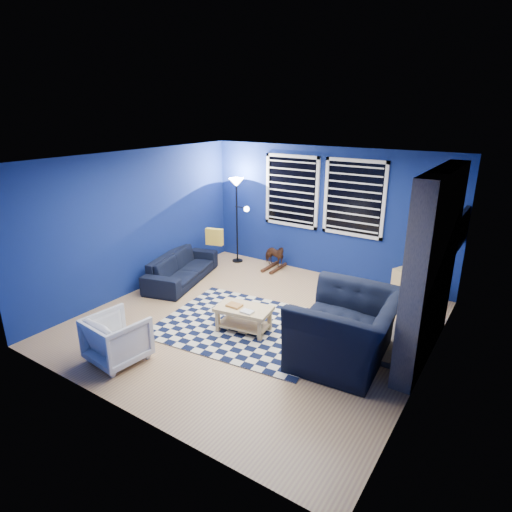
{
  "coord_description": "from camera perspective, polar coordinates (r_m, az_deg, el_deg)",
  "views": [
    {
      "loc": [
        3.29,
        -4.97,
        3.17
      ],
      "look_at": [
        -0.17,
        0.3,
        0.98
      ],
      "focal_mm": 30.0,
      "sensor_mm": 36.0,
      "label": 1
    }
  ],
  "objects": [
    {
      "name": "rug",
      "position": [
        6.64,
        -1.47,
        -9.25
      ],
      "size": [
        2.69,
        2.25,
        0.02
      ],
      "primitive_type": "cube",
      "rotation": [
        0.0,
        0.0,
        0.1
      ],
      "color": "black",
      "rests_on": "floor"
    },
    {
      "name": "floor",
      "position": [
        6.75,
        -0.17,
        -8.84
      ],
      "size": [
        5.0,
        5.0,
        0.0
      ],
      "primitive_type": "plane",
      "color": "tan",
      "rests_on": "ground"
    },
    {
      "name": "armchair_big",
      "position": [
        5.73,
        11.96,
        -9.52
      ],
      "size": [
        1.51,
        1.35,
        0.92
      ],
      "primitive_type": "imported",
      "rotation": [
        0.0,
        0.0,
        -1.49
      ],
      "color": "black",
      "rests_on": "floor"
    },
    {
      "name": "floor_lamp",
      "position": [
        8.91,
        -2.52,
        8.22
      ],
      "size": [
        0.49,
        0.3,
        1.8
      ],
      "color": "black",
      "rests_on": "floor"
    },
    {
      "name": "fireplace",
      "position": [
        5.89,
        22.24,
        -1.9
      ],
      "size": [
        0.65,
        2.0,
        2.5
      ],
      "color": "gray",
      "rests_on": "floor"
    },
    {
      "name": "cabinet",
      "position": [
        7.92,
        20.14,
        -3.58
      ],
      "size": [
        0.71,
        0.61,
        0.59
      ],
      "rotation": [
        0.0,
        0.0,
        -0.42
      ],
      "color": "#DBBE7B",
      "rests_on": "floor"
    },
    {
      "name": "tv",
      "position": [
        7.24,
        25.6,
        3.12
      ],
      "size": [
        0.07,
        1.0,
        0.58
      ],
      "color": "black",
      "rests_on": "wall_right"
    },
    {
      "name": "coffee_table",
      "position": [
        6.38,
        -1.68,
        -7.72
      ],
      "size": [
        0.87,
        0.59,
        0.41
      ],
      "rotation": [
        0.0,
        0.0,
        0.16
      ],
      "color": "#DBBE7B",
      "rests_on": "rug"
    },
    {
      "name": "wall_right",
      "position": [
        5.38,
        22.65,
        -3.28
      ],
      "size": [
        0.0,
        5.0,
        5.0
      ],
      "primitive_type": "plane",
      "rotation": [
        1.57,
        0.0,
        -1.57
      ],
      "color": "navy",
      "rests_on": "floor"
    },
    {
      "name": "ceiling",
      "position": [
        5.99,
        -0.2,
        12.77
      ],
      "size": [
        5.0,
        5.0,
        0.0
      ],
      "primitive_type": "plane",
      "rotation": [
        3.14,
        0.0,
        0.0
      ],
      "color": "white",
      "rests_on": "wall_back"
    },
    {
      "name": "sofa",
      "position": [
        8.3,
        -9.86,
        -1.56
      ],
      "size": [
        1.96,
        1.18,
        0.54
      ],
      "primitive_type": "imported",
      "rotation": [
        0.0,
        0.0,
        1.84
      ],
      "color": "black",
      "rests_on": "floor"
    },
    {
      "name": "window_left",
      "position": [
        8.6,
        4.75,
        8.61
      ],
      "size": [
        1.17,
        0.06,
        1.42
      ],
      "color": "black",
      "rests_on": "wall_back"
    },
    {
      "name": "armchair_bent",
      "position": [
        5.96,
        -18.01,
        -10.44
      ],
      "size": [
        0.75,
        0.77,
        0.64
      ],
      "primitive_type": "imported",
      "rotation": [
        0.0,
        0.0,
        3.03
      ],
      "color": "gray",
      "rests_on": "floor"
    },
    {
      "name": "wall_back",
      "position": [
        8.38,
        9.33,
        5.7
      ],
      "size": [
        5.0,
        0.0,
        5.0
      ],
      "primitive_type": "plane",
      "rotation": [
        1.57,
        0.0,
        0.0
      ],
      "color": "navy",
      "rests_on": "floor"
    },
    {
      "name": "throw_pillow",
      "position": [
        8.66,
        -5.57,
        2.56
      ],
      "size": [
        0.37,
        0.19,
        0.34
      ],
      "primitive_type": "cube",
      "rotation": [
        0.0,
        0.0,
        0.26
      ],
      "color": "gold",
      "rests_on": "sofa"
    },
    {
      "name": "rocking_horse",
      "position": [
        8.77,
        2.43,
        0.1
      ],
      "size": [
        0.33,
        0.58,
        0.47
      ],
      "primitive_type": "imported",
      "rotation": [
        0.0,
        0.0,
        1.43
      ],
      "color": "#442615",
      "rests_on": "floor"
    },
    {
      "name": "window_right",
      "position": [
        8.07,
        12.94,
        7.49
      ],
      "size": [
        1.17,
        0.06,
        1.42
      ],
      "color": "black",
      "rests_on": "wall_back"
    },
    {
      "name": "wall_left",
      "position": [
        7.86,
        -15.61,
        4.34
      ],
      "size": [
        0.0,
        5.0,
        5.0
      ],
      "primitive_type": "plane",
      "rotation": [
        1.57,
        0.0,
        1.57
      ],
      "color": "navy",
      "rests_on": "floor"
    }
  ]
}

